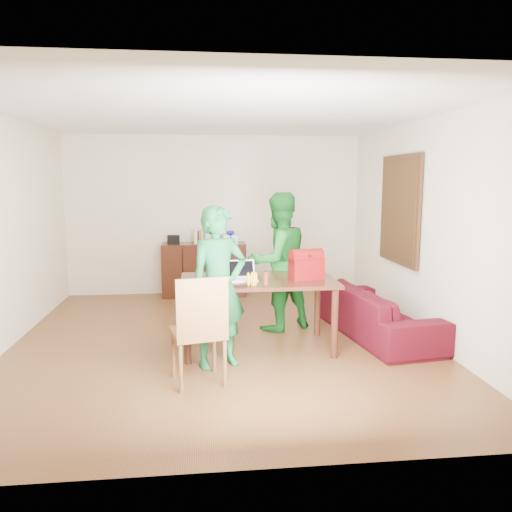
{
  "coord_description": "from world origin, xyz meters",
  "views": [
    {
      "loc": [
        -0.24,
        -5.86,
        1.95
      ],
      "look_at": [
        0.4,
        -0.08,
        1.06
      ],
      "focal_mm": 35.0,
      "sensor_mm": 36.0,
      "label": 1
    }
  ],
  "objects": [
    {
      "name": "room",
      "position": [
        0.01,
        0.13,
        1.31
      ],
      "size": [
        5.2,
        5.7,
        2.9
      ],
      "color": "#4A2A12",
      "rests_on": "ground"
    },
    {
      "name": "table",
      "position": [
        0.4,
        -0.28,
        0.72
      ],
      "size": [
        1.77,
        1.0,
        0.83
      ],
      "rotation": [
        0.0,
        0.0,
        -0.0
      ],
      "color": "black",
      "rests_on": "ground"
    },
    {
      "name": "chair",
      "position": [
        -0.28,
        -1.22,
        0.31
      ],
      "size": [
        0.58,
        0.56,
        1.07
      ],
      "rotation": [
        0.0,
        0.0,
        0.22
      ],
      "color": "brown",
      "rests_on": "ground"
    },
    {
      "name": "person_near",
      "position": [
        -0.07,
        -0.78,
        0.85
      ],
      "size": [
        0.72,
        0.6,
        1.69
      ],
      "primitive_type": "imported",
      "rotation": [
        0.0,
        0.0,
        0.36
      ],
      "color": "#155F2E",
      "rests_on": "ground"
    },
    {
      "name": "person_far",
      "position": [
        0.76,
        0.47,
        0.9
      ],
      "size": [
        1.08,
        0.98,
        1.8
      ],
      "primitive_type": "imported",
      "rotation": [
        0.0,
        0.0,
        3.57
      ],
      "color": "#15611D",
      "rests_on": "ground"
    },
    {
      "name": "laptop",
      "position": [
        0.23,
        -0.35,
        0.87
      ],
      "size": [
        0.32,
        0.24,
        0.22
      ],
      "rotation": [
        0.0,
        0.0,
        0.08
      ],
      "color": "white",
      "rests_on": "table"
    },
    {
      "name": "bananas",
      "position": [
        0.29,
        -0.67,
        0.86
      ],
      "size": [
        0.17,
        0.13,
        0.06
      ],
      "primitive_type": null,
      "rotation": [
        0.0,
        0.0,
        -0.2
      ],
      "color": "gold",
      "rests_on": "table"
    },
    {
      "name": "bottle",
      "position": [
        0.45,
        -0.61,
        0.91
      ],
      "size": [
        0.07,
        0.07,
        0.16
      ],
      "primitive_type": "cylinder",
      "rotation": [
        0.0,
        0.0,
        -0.44
      ],
      "color": "maroon",
      "rests_on": "table"
    },
    {
      "name": "red_bag",
      "position": [
        0.95,
        -0.34,
        0.96
      ],
      "size": [
        0.4,
        0.28,
        0.27
      ],
      "primitive_type": "cube",
      "rotation": [
        0.0,
        0.0,
        0.19
      ],
      "color": "#6F070A",
      "rests_on": "table"
    },
    {
      "name": "sofa",
      "position": [
        1.95,
        0.05,
        0.3
      ],
      "size": [
        1.09,
        2.16,
        0.6
      ],
      "primitive_type": "imported",
      "rotation": [
        0.0,
        0.0,
        1.71
      ],
      "color": "#39070E",
      "rests_on": "ground"
    }
  ]
}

